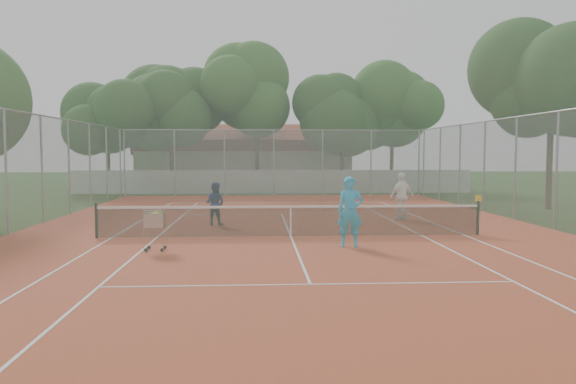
{
  "coord_description": "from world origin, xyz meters",
  "views": [
    {
      "loc": [
        -1.05,
        -17.26,
        2.61
      ],
      "look_at": [
        0.0,
        1.5,
        1.3
      ],
      "focal_mm": 35.0,
      "sensor_mm": 36.0,
      "label": 1
    }
  ],
  "objects": [
    {
      "name": "perimeter_fence",
      "position": [
        0.0,
        0.0,
        2.0
      ],
      "size": [
        18.0,
        34.0,
        4.0
      ],
      "primitive_type": "cube",
      "color": "slate",
      "rests_on": "ground"
    },
    {
      "name": "player_near",
      "position": [
        1.52,
        -1.98,
        0.99
      ],
      "size": [
        0.77,
        0.56,
        1.95
      ],
      "primitive_type": "imported",
      "rotation": [
        0.0,
        0.0,
        -0.13
      ],
      "color": "#199EDC",
      "rests_on": "court_pad"
    },
    {
      "name": "court_pad",
      "position": [
        0.0,
        0.0,
        0.01
      ],
      "size": [
        18.0,
        34.0,
        0.02
      ],
      "primitive_type": "cube",
      "color": "#B63F23",
      "rests_on": "ground"
    },
    {
      "name": "tennis_net",
      "position": [
        0.0,
        0.0,
        0.51
      ],
      "size": [
        11.88,
        0.1,
        0.98
      ],
      "primitive_type": "cube",
      "color": "black",
      "rests_on": "court_pad"
    },
    {
      "name": "clubhouse",
      "position": [
        -2.0,
        29.0,
        2.2
      ],
      "size": [
        16.4,
        9.0,
        4.4
      ],
      "primitive_type": "cube",
      "color": "beige",
      "rests_on": "ground"
    },
    {
      "name": "player_far_right",
      "position": [
        4.59,
        4.18,
        0.93
      ],
      "size": [
        1.16,
        0.81,
        1.83
      ],
      "primitive_type": "imported",
      "rotation": [
        0.0,
        0.0,
        3.53
      ],
      "color": "white",
      "rests_on": "court_pad"
    },
    {
      "name": "player_far_left",
      "position": [
        -2.55,
        2.93,
        0.79
      ],
      "size": [
        0.92,
        0.83,
        1.54
      ],
      "primitive_type": "imported",
      "rotation": [
        0.0,
        0.0,
        2.74
      ],
      "color": "#1A1D4E",
      "rests_on": "court_pad"
    },
    {
      "name": "ball_hopper",
      "position": [
        -3.74,
        -2.39,
        0.58
      ],
      "size": [
        0.55,
        0.55,
        1.12
      ],
      "primitive_type": "cube",
      "rotation": [
        0.0,
        0.0,
        0.02
      ],
      "color": "#ACABB2",
      "rests_on": "court_pad"
    },
    {
      "name": "court_lines",
      "position": [
        0.0,
        0.0,
        0.02
      ],
      "size": [
        10.98,
        23.78,
        0.01
      ],
      "primitive_type": "cube",
      "color": "white",
      "rests_on": "court_pad"
    },
    {
      "name": "tropical_trees",
      "position": [
        0.0,
        22.0,
        5.0
      ],
      "size": [
        29.0,
        19.0,
        10.0
      ],
      "primitive_type": "cube",
      "color": "#12330C",
      "rests_on": "ground"
    },
    {
      "name": "ground",
      "position": [
        0.0,
        0.0,
        0.0
      ],
      "size": [
        120.0,
        120.0,
        0.0
      ],
      "primitive_type": "plane",
      "color": "#17380F",
      "rests_on": "ground"
    },
    {
      "name": "boundary_wall",
      "position": [
        0.0,
        19.0,
        0.75
      ],
      "size": [
        26.0,
        0.3,
        1.5
      ],
      "primitive_type": "cube",
      "color": "white",
      "rests_on": "ground"
    }
  ]
}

